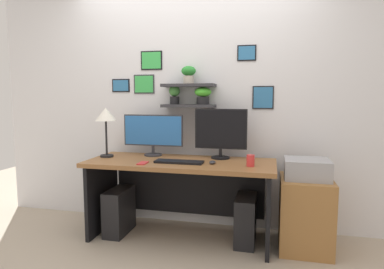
# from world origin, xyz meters

# --- Properties ---
(ground_plane) EXTENTS (8.00, 8.00, 0.00)m
(ground_plane) POSITION_xyz_m (0.00, 0.00, 0.00)
(ground_plane) COLOR tan
(back_wall_assembly) EXTENTS (4.40, 0.24, 2.70)m
(back_wall_assembly) POSITION_xyz_m (-0.00, 0.44, 1.35)
(back_wall_assembly) COLOR silver
(back_wall_assembly) RESTS_ON ground
(desk) EXTENTS (1.75, 0.68, 0.75)m
(desk) POSITION_xyz_m (0.00, 0.06, 0.54)
(desk) COLOR brown
(desk) RESTS_ON ground
(monitor_left) EXTENTS (0.62, 0.18, 0.42)m
(monitor_left) POSITION_xyz_m (-0.35, 0.22, 0.98)
(monitor_left) COLOR #2D2D33
(monitor_left) RESTS_ON desk
(monitor_right) EXTENTS (0.50, 0.18, 0.48)m
(monitor_right) POSITION_xyz_m (0.35, 0.22, 1.01)
(monitor_right) COLOR black
(monitor_right) RESTS_ON desk
(keyboard) EXTENTS (0.44, 0.14, 0.02)m
(keyboard) POSITION_xyz_m (0.01, -0.10, 0.76)
(keyboard) COLOR black
(keyboard) RESTS_ON desk
(computer_mouse) EXTENTS (0.06, 0.09, 0.03)m
(computer_mouse) POSITION_xyz_m (0.32, -0.07, 0.77)
(computer_mouse) COLOR #2D2D33
(computer_mouse) RESTS_ON desk
(desk_lamp) EXTENTS (0.20, 0.20, 0.49)m
(desk_lamp) POSITION_xyz_m (-0.77, 0.03, 1.15)
(desk_lamp) COLOR black
(desk_lamp) RESTS_ON desk
(cell_phone) EXTENTS (0.07, 0.14, 0.01)m
(cell_phone) POSITION_xyz_m (-0.29, -0.20, 0.76)
(cell_phone) COLOR red
(cell_phone) RESTS_ON desk
(pen_cup) EXTENTS (0.07, 0.07, 0.10)m
(pen_cup) POSITION_xyz_m (0.65, -0.10, 0.80)
(pen_cup) COLOR red
(pen_cup) RESTS_ON desk
(drawer_cabinet) EXTENTS (0.44, 0.50, 0.64)m
(drawer_cabinet) POSITION_xyz_m (1.13, 0.04, 0.32)
(drawer_cabinet) COLOR #9E6B38
(drawer_cabinet) RESTS_ON ground
(printer) EXTENTS (0.38, 0.34, 0.17)m
(printer) POSITION_xyz_m (1.13, 0.04, 0.72)
(printer) COLOR #9E9EA3
(printer) RESTS_ON drawer_cabinet
(computer_tower_left) EXTENTS (0.18, 0.40, 0.44)m
(computer_tower_left) POSITION_xyz_m (-0.62, -0.03, 0.22)
(computer_tower_left) COLOR black
(computer_tower_left) RESTS_ON ground
(computer_tower_right) EXTENTS (0.18, 0.40, 0.44)m
(computer_tower_right) POSITION_xyz_m (0.61, 0.03, 0.22)
(computer_tower_right) COLOR black
(computer_tower_right) RESTS_ON ground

